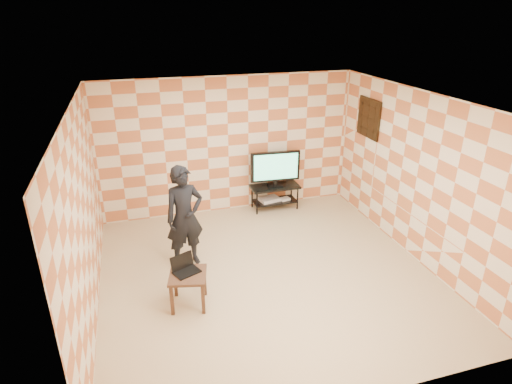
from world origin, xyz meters
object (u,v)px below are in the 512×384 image
tv (275,167)px  person (185,217)px  side_table (188,280)px  tv_stand (275,192)px

tv → person: size_ratio=0.60×
tv → side_table: (-2.16, -2.63, -0.49)m
side_table → person: bearing=83.1°
tv_stand → tv: size_ratio=0.98×
tv_stand → person: bearing=-142.4°
tv_stand → person: 2.61m
tv → person: 2.56m
tv_stand → person: size_ratio=0.59×
tv → side_table: size_ratio=1.68×
side_table → person: (0.13, 1.07, 0.42)m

